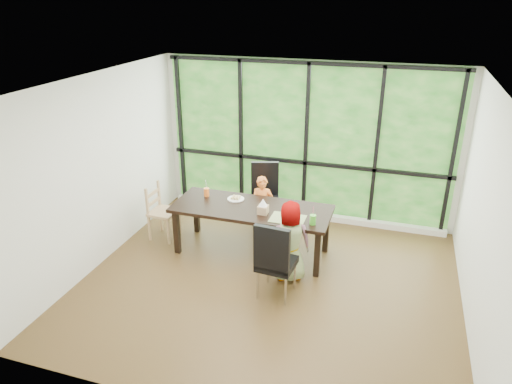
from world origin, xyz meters
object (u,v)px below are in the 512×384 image
plate_far (236,199)px  child_older (288,241)px  chair_interior_leather (277,258)px  chair_window_leather (265,197)px  chair_end_beech (164,212)px  plate_near (291,219)px  child_toddler (262,207)px  green_cup (313,220)px  tissue_box (263,210)px  dining_table (252,230)px  orange_cup (207,192)px

plate_far → child_older: bearing=-35.2°
chair_interior_leather → chair_window_leather: bearing=-64.3°
chair_end_beech → plate_near: 2.16m
chair_window_leather → child_older: child_older is taller
child_toddler → plate_far: size_ratio=3.94×
chair_window_leather → green_cup: chair_window_leather is taller
chair_interior_leather → green_cup: chair_interior_leather is taller
plate_near → chair_window_leather: bearing=122.6°
chair_window_leather → tissue_box: bearing=-92.7°
chair_interior_leather → chair_end_beech: chair_interior_leather is taller
dining_table → child_toddler: child_toddler is taller
plate_far → plate_near: plate_far is taller
chair_end_beech → child_older: size_ratio=0.78×
child_older → plate_near: child_older is taller
orange_cup → green_cup: bearing=-14.3°
chair_interior_leather → green_cup: bearing=-110.8°
child_older → orange_cup: size_ratio=8.77×
chair_window_leather → chair_end_beech: size_ratio=1.20×
green_cup → chair_end_beech: bearing=173.5°
orange_cup → child_older: bearing=-25.2°
orange_cup → tissue_box: 1.07m
green_cup → tissue_box: (-0.74, 0.12, -0.01)m
child_older → orange_cup: (-1.49, 0.70, 0.24)m
chair_window_leather → plate_far: 0.77m
dining_table → child_older: 0.89m
dining_table → chair_window_leather: 0.90m
dining_table → tissue_box: size_ratio=16.54×
chair_interior_leather → plate_far: chair_interior_leather is taller
plate_near → green_cup: bearing=-10.2°
chair_window_leather → orange_cup: bearing=-154.0°
child_toddler → green_cup: (0.96, -0.82, 0.31)m
green_cup → child_older: bearing=-137.3°
chair_window_leather → green_cup: size_ratio=7.85×
plate_near → chair_end_beech: bearing=174.0°
child_toddler → child_older: bearing=-66.7°
chair_interior_leather → plate_near: bearing=-85.4°
chair_end_beech → child_older: bearing=-101.5°
child_toddler → child_older: size_ratio=0.88×
orange_cup → tissue_box: size_ratio=0.93×
dining_table → plate_far: plate_far is taller
chair_window_leather → dining_table: bearing=-104.0°
child_toddler → chair_window_leather: bearing=89.9°
child_toddler → plate_far: child_toddler is taller
chair_interior_leather → tissue_box: (-0.42, 0.79, 0.27)m
chair_window_leather → plate_near: 1.32m
chair_interior_leather → tissue_box: size_ratio=7.63×
chair_end_beech → plate_far: size_ratio=3.49×
chair_window_leather → chair_interior_leather: (0.70, -1.83, 0.00)m
chair_interior_leather → plate_far: bearing=-45.0°
tissue_box → dining_table: bearing=146.2°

